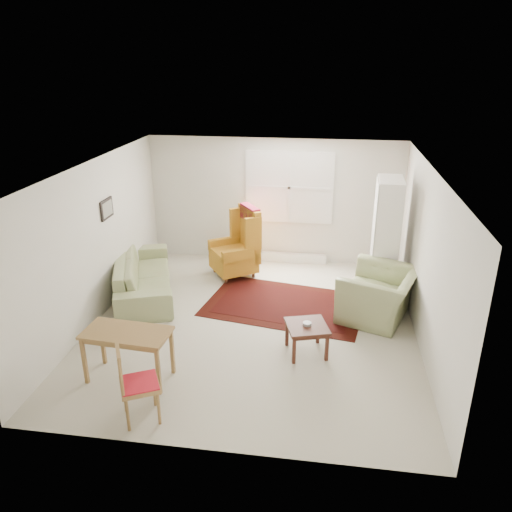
# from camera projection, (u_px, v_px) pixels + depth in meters

# --- Properties ---
(room) EXTENTS (5.04, 5.54, 2.51)m
(room) POSITION_uv_depth(u_px,v_px,m) (256.00, 246.00, 7.62)
(room) COLOR #BFB7A3
(room) RESTS_ON ground
(rug) EXTENTS (2.87, 2.11, 0.03)m
(rug) POSITION_uv_depth(u_px,v_px,m) (285.00, 304.00, 8.51)
(rug) COLOR black
(rug) RESTS_ON ground
(sofa) EXTENTS (1.68, 2.54, 0.95)m
(sofa) POSITION_uv_depth(u_px,v_px,m) (143.00, 268.00, 8.78)
(sofa) COLOR #909966
(sofa) RESTS_ON ground
(armchair) EXTENTS (1.44, 1.53, 0.96)m
(armchair) POSITION_uv_depth(u_px,v_px,m) (379.00, 290.00, 7.96)
(armchair) COLOR #909966
(armchair) RESTS_ON ground
(wingback_chair) EXTENTS (1.11, 1.10, 1.34)m
(wingback_chair) POSITION_uv_depth(u_px,v_px,m) (233.00, 242.00, 9.44)
(wingback_chair) COLOR #B2761B
(wingback_chair) RESTS_ON ground
(coffee_table) EXTENTS (0.69, 0.69, 0.45)m
(coffee_table) POSITION_uv_depth(u_px,v_px,m) (306.00, 339.00, 7.07)
(coffee_table) COLOR #482116
(coffee_table) RESTS_ON ground
(stool) EXTENTS (0.44, 0.44, 0.46)m
(stool) POSITION_uv_depth(u_px,v_px,m) (227.00, 266.00, 9.51)
(stool) COLOR white
(stool) RESTS_ON ground
(cabinet) EXTENTS (0.46, 0.84, 2.05)m
(cabinet) POSITION_uv_depth(u_px,v_px,m) (386.00, 237.00, 8.68)
(cabinet) COLOR white
(cabinet) RESTS_ON ground
(desk) EXTENTS (1.14, 0.64, 0.70)m
(desk) POSITION_uv_depth(u_px,v_px,m) (129.00, 355.00, 6.47)
(desk) COLOR olive
(desk) RESTS_ON ground
(desk_chair) EXTENTS (0.58, 0.58, 0.98)m
(desk_chair) POSITION_uv_depth(u_px,v_px,m) (139.00, 383.00, 5.69)
(desk_chair) COLOR olive
(desk_chair) RESTS_ON ground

